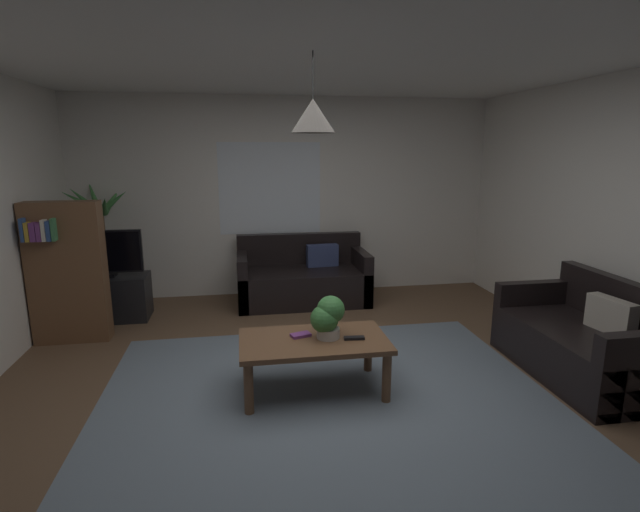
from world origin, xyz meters
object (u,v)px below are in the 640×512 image
(tv_stand, at_px, (107,298))
(tv, at_px, (102,253))
(couch_under_window, at_px, (303,280))
(remote_on_table_0, at_px, (354,338))
(couch_right_side, at_px, (584,344))
(bookshelf_corner, at_px, (67,272))
(book_on_table_0, at_px, (301,335))
(potted_plant_on_table, at_px, (328,316))
(coffee_table, at_px, (314,347))
(potted_palm_corner, at_px, (104,251))
(pendant_lamp, at_px, (313,116))

(tv_stand, xyz_separation_m, tv, (0.00, -0.02, 0.52))
(couch_under_window, xyz_separation_m, remote_on_table_0, (0.10, -2.36, 0.17))
(couch_right_side, height_order, bookshelf_corner, bookshelf_corner)
(bookshelf_corner, bearing_deg, tv_stand, 72.74)
(tv_stand, relative_size, bookshelf_corner, 0.64)
(book_on_table_0, height_order, bookshelf_corner, bookshelf_corner)
(couch_under_window, relative_size, potted_plant_on_table, 4.81)
(coffee_table, relative_size, potted_palm_corner, 0.74)
(book_on_table_0, relative_size, bookshelf_corner, 0.11)
(book_on_table_0, bearing_deg, pendant_lamp, -35.54)
(potted_palm_corner, bearing_deg, coffee_table, -48.86)
(bookshelf_corner, bearing_deg, potted_palm_corner, 86.02)
(book_on_table_0, xyz_separation_m, pendant_lamp, (0.09, -0.07, 1.67))
(couch_right_side, relative_size, pendant_lamp, 2.64)
(book_on_table_0, relative_size, potted_palm_corner, 0.10)
(bookshelf_corner, distance_m, pendant_lamp, 2.98)
(tv_stand, distance_m, tv, 0.52)
(book_on_table_0, bearing_deg, couch_under_window, 82.13)
(tv_stand, bearing_deg, couch_under_window, 7.22)
(potted_plant_on_table, bearing_deg, couch_right_side, -3.07)
(couch_right_side, height_order, pendant_lamp, pendant_lamp)
(couch_under_window, distance_m, potted_palm_corner, 2.41)
(tv_stand, bearing_deg, couch_right_side, -25.97)
(couch_right_side, xyz_separation_m, book_on_table_0, (-2.39, 0.17, 0.17))
(bookshelf_corner, height_order, pendant_lamp, pendant_lamp)
(couch_right_side, bearing_deg, bookshelf_corner, -108.53)
(bookshelf_corner, bearing_deg, tv, 72.13)
(couch_right_side, distance_m, book_on_table_0, 2.40)
(book_on_table_0, distance_m, potted_plant_on_table, 0.27)
(couch_right_side, xyz_separation_m, potted_plant_on_table, (-2.18, 0.12, 0.33))
(bookshelf_corner, bearing_deg, pendant_lamp, -32.37)
(book_on_table_0, height_order, tv, tv)
(bookshelf_corner, bearing_deg, coffee_table, -32.37)
(book_on_table_0, distance_m, pendant_lamp, 1.67)
(couch_under_window, bearing_deg, pendant_lamp, -95.34)
(potted_palm_corner, bearing_deg, potted_plant_on_table, -47.25)
(tv, bearing_deg, potted_palm_corner, 103.19)
(coffee_table, bearing_deg, remote_on_table_0, -11.37)
(couch_right_side, height_order, book_on_table_0, couch_right_side)
(remote_on_table_0, xyz_separation_m, tv, (-2.35, 2.05, 0.32))
(couch_under_window, height_order, potted_plant_on_table, couch_under_window)
(potted_plant_on_table, xyz_separation_m, bookshelf_corner, (-2.34, 1.40, 0.11))
(couch_under_window, xyz_separation_m, pendant_lamp, (-0.21, -2.29, 1.84))
(tv_stand, distance_m, potted_palm_corner, 0.65)
(potted_palm_corner, height_order, bookshelf_corner, potted_palm_corner)
(book_on_table_0, relative_size, potted_plant_on_table, 0.46)
(couch_under_window, xyz_separation_m, coffee_table, (-0.21, -2.29, 0.10))
(potted_palm_corner, distance_m, bookshelf_corner, 1.06)
(coffee_table, xyz_separation_m, potted_plant_on_table, (0.11, 0.01, 0.24))
(coffee_table, bearing_deg, potted_plant_on_table, 6.25)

